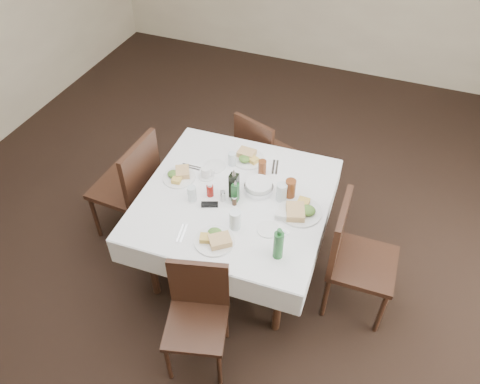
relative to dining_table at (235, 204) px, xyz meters
The scene contains 33 objects.
ground_plane 0.69m from the dining_table, 133.44° to the left, with size 7.00×7.00×0.00m, color black.
room_shell 1.03m from the dining_table, 133.44° to the left, with size 6.04×7.04×2.80m.
dining_table is the anchor object (origin of this frame).
chair_north 0.91m from the dining_table, 96.72° to the left, with size 0.53×0.53×0.88m.
chair_south 0.83m from the dining_table, 85.98° to the right, with size 0.49×0.49×0.84m.
chair_east 0.92m from the dining_table, ahead, with size 0.48×0.48×0.98m.
chair_west 0.93m from the dining_table, behind, with size 0.49×0.49×1.00m.
meal_north 0.45m from the dining_table, 98.10° to the left, with size 0.26×0.26×0.06m.
meal_south 0.46m from the dining_table, 84.94° to the right, with size 0.27×0.27×0.06m.
meal_east 0.51m from the dining_table, ahead, with size 0.31×0.31×0.07m.
meal_west 0.49m from the dining_table, behind, with size 0.25×0.25×0.06m.
side_plate_a 0.38m from the dining_table, 136.85° to the left, with size 0.17×0.17×0.01m.
side_plate_b 0.41m from the dining_table, 33.74° to the right, with size 0.16×0.16×0.01m.
water_n 0.39m from the dining_table, 114.93° to the left, with size 0.06×0.06×0.11m.
water_s 0.34m from the dining_table, 67.69° to the right, with size 0.08×0.08×0.15m.
water_e 0.37m from the dining_table, 16.03° to the left, with size 0.08×0.08×0.14m.
water_w 0.34m from the dining_table, 152.64° to the right, with size 0.07×0.07×0.12m.
iced_tea_a 0.35m from the dining_table, 71.05° to the left, with size 0.06×0.06×0.13m.
iced_tea_b 0.43m from the dining_table, 20.15° to the left, with size 0.08×0.08×0.16m.
bread_basket 0.22m from the dining_table, 41.79° to the left, with size 0.22×0.22×0.07m.
oil_cruet_dark 0.19m from the dining_table, 146.21° to the left, with size 0.06×0.06×0.26m.
oil_cruet_green 0.17m from the dining_table, 61.32° to the right, with size 0.05×0.05×0.20m.
ketchup_bottle 0.22m from the dining_table, 162.63° to the right, with size 0.05×0.05×0.11m.
salt_shaker 0.15m from the dining_table, 134.27° to the right, with size 0.04×0.04×0.09m.
pepper_shaker 0.14m from the dining_table, 70.41° to the right, with size 0.03×0.03×0.08m.
coffee_mug 0.33m from the dining_table, 156.56° to the left, with size 0.13×0.12×0.09m.
sunglasses 0.22m from the dining_table, 130.47° to the right, with size 0.13×0.08×0.03m.
green_bottle 0.65m from the dining_table, 41.82° to the right, with size 0.07×0.07×0.25m.
sugar_caddy 0.42m from the dining_table, 12.69° to the right, with size 0.11×0.07×0.05m.
cutlery_n 0.46m from the dining_table, 67.15° to the left, with size 0.08×0.18×0.01m.
cutlery_s 0.52m from the dining_table, 113.23° to the right, with size 0.07×0.17×0.01m.
cutlery_e 0.45m from the dining_table, 26.04° to the right, with size 0.17×0.10×0.01m.
cutlery_w 0.49m from the dining_table, 157.88° to the left, with size 0.16×0.04×0.01m.
Camera 1 is at (0.97, -2.32, 3.16)m, focal length 35.00 mm.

